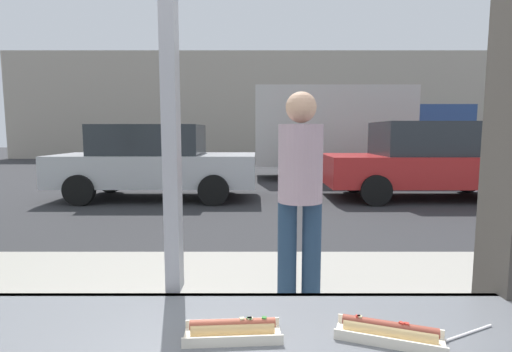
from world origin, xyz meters
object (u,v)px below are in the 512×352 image
(hotdog_tray_far, at_px, (234,329))
(box_truck, at_px, (354,130))
(parked_car_silver, at_px, (156,161))
(pedestrian, at_px, (302,189))
(parked_car_red, at_px, (430,160))
(hotdog_tray_near, at_px, (391,332))

(hotdog_tray_far, distance_m, box_truck, 12.19)
(parked_car_silver, height_order, pedestrian, pedestrian)
(parked_car_silver, distance_m, box_truck, 6.84)
(box_truck, height_order, pedestrian, box_truck)
(parked_car_silver, distance_m, parked_car_red, 6.21)
(parked_car_silver, relative_size, box_truck, 0.67)
(parked_car_red, bearing_deg, box_truck, 100.39)
(box_truck, bearing_deg, parked_car_silver, -143.64)
(hotdog_tray_near, relative_size, hotdog_tray_far, 1.10)
(hotdog_tray_far, xyz_separation_m, parked_car_red, (3.97, 7.71, -0.10))
(hotdog_tray_far, bearing_deg, pedestrian, 77.85)
(parked_car_red, distance_m, box_truck, 4.16)
(parked_car_silver, distance_m, pedestrian, 6.50)
(parked_car_red, bearing_deg, hotdog_tray_near, -114.72)
(parked_car_silver, bearing_deg, hotdog_tray_near, -71.04)
(hotdog_tray_far, bearing_deg, hotdog_tray_near, -1.68)
(hotdog_tray_far, bearing_deg, parked_car_silver, 106.18)
(hotdog_tray_far, bearing_deg, box_truck, 74.60)
(hotdog_tray_near, height_order, parked_car_red, parked_car_red)
(parked_car_red, relative_size, pedestrian, 2.83)
(hotdog_tray_near, xyz_separation_m, parked_car_red, (3.56, 7.72, -0.10))
(hotdog_tray_near, xyz_separation_m, hotdog_tray_far, (-0.42, 0.01, -0.00))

